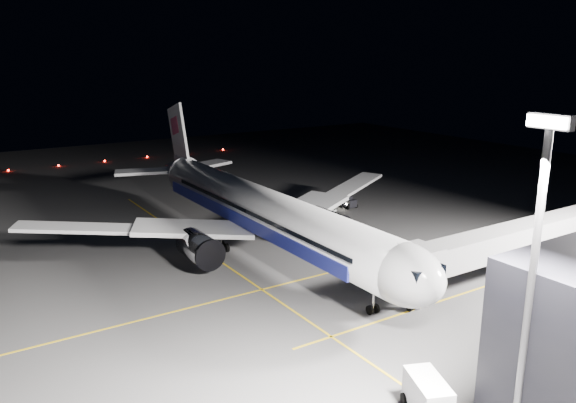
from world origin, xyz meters
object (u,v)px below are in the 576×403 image
(floodlight_mast_south, at_px, (533,266))
(safety_cone_c, at_px, (311,219))
(service_truck, at_px, (431,400))
(airliner, at_px, (258,210))
(safety_cone_a, at_px, (282,234))
(safety_cone_b, at_px, (297,241))
(jet_bridge, at_px, (512,239))
(baggage_tug, at_px, (348,202))

(floodlight_mast_south, height_order, safety_cone_c, floodlight_mast_south)
(service_truck, bearing_deg, airliner, -169.34)
(safety_cone_a, relative_size, safety_cone_b, 0.94)
(floodlight_mast_south, height_order, safety_cone_b, floodlight_mast_south)
(jet_bridge, bearing_deg, safety_cone_b, -149.97)
(jet_bridge, bearing_deg, safety_cone_a, -153.89)
(floodlight_mast_south, bearing_deg, safety_cone_a, 165.64)
(baggage_tug, bearing_deg, service_truck, -37.16)
(airliner, distance_m, baggage_tug, 24.42)
(baggage_tug, bearing_deg, floodlight_mast_south, -33.20)
(safety_cone_b, bearing_deg, service_truck, -19.69)
(safety_cone_a, height_order, safety_cone_b, safety_cone_b)
(airliner, distance_m, service_truck, 36.64)
(safety_cone_b, bearing_deg, safety_cone_c, 134.99)
(jet_bridge, relative_size, safety_cone_a, 53.96)
(jet_bridge, relative_size, floodlight_mast_south, 1.66)
(jet_bridge, height_order, safety_cone_b, jet_bridge)
(safety_cone_a, height_order, safety_cone_c, safety_cone_a)
(service_truck, distance_m, baggage_tug, 54.08)
(jet_bridge, xyz_separation_m, safety_cone_a, (-26.08, -12.78, -4.26))
(floodlight_mast_south, bearing_deg, safety_cone_c, 158.73)
(safety_cone_a, bearing_deg, baggage_tug, 112.00)
(safety_cone_a, bearing_deg, airliner, -60.36)
(floodlight_mast_south, distance_m, safety_cone_c, 52.52)
(jet_bridge, relative_size, baggage_tug, 12.58)
(jet_bridge, bearing_deg, baggage_tug, 173.20)
(service_truck, bearing_deg, safety_cone_c, 177.09)
(airliner, bearing_deg, safety_cone_b, 81.26)
(airliner, distance_m, safety_cone_c, 14.95)
(safety_cone_a, distance_m, safety_cone_c, 8.08)
(jet_bridge, relative_size, safety_cone_c, 56.15)
(safety_cone_a, xyz_separation_m, safety_cone_b, (3.80, -0.10, 0.02))
(baggage_tug, bearing_deg, safety_cone_a, -72.37)
(safety_cone_c, bearing_deg, service_truck, -25.16)
(safety_cone_a, bearing_deg, service_truck, -18.02)
(baggage_tug, distance_m, safety_cone_a, 18.02)
(service_truck, height_order, safety_cone_c, service_truck)
(jet_bridge, xyz_separation_m, service_truck, (12.63, -25.38, -3.15))
(baggage_tug, xyz_separation_m, safety_cone_c, (3.19, -9.44, -0.56))
(airliner, bearing_deg, safety_cone_a, 119.64)
(service_truck, xyz_separation_m, safety_cone_b, (-34.91, 12.50, -1.09))
(baggage_tug, distance_m, safety_cone_c, 9.98)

